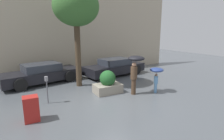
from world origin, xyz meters
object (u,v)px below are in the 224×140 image
at_px(parked_car_near, 42,74).
at_px(newspaper_box, 31,109).
at_px(person_adult, 135,66).
at_px(person_child, 156,73).
at_px(parked_car_far, 115,67).
at_px(street_tree, 76,8).
at_px(parking_meter, 47,84).
at_px(planter_box, 108,83).

relative_size(parked_car_near, newspaper_box, 5.35).
distance_m(person_adult, person_child, 1.21).
distance_m(person_adult, newspaper_box, 4.92).
bearing_deg(parked_car_far, street_tree, 102.31).
bearing_deg(parking_meter, planter_box, -0.61).
height_order(parked_car_near, street_tree, street_tree).
distance_m(planter_box, person_adult, 1.66).
relative_size(person_adult, parking_meter, 1.59).
distance_m(person_adult, parked_car_far, 4.18).
height_order(person_child, street_tree, street_tree).
bearing_deg(street_tree, newspaper_box, -130.86).
xyz_separation_m(person_child, newspaper_box, (-5.90, -0.21, -0.60)).
bearing_deg(parking_meter, person_adult, -11.52).
height_order(person_adult, parked_car_near, person_adult).
height_order(person_adult, street_tree, street_tree).
relative_size(parked_car_far, street_tree, 0.87).
distance_m(street_tree, parking_meter, 4.40).
xyz_separation_m(street_tree, newspaper_box, (-2.76, -3.19, -3.88)).
bearing_deg(person_child, parked_car_near, 94.94).
xyz_separation_m(parking_meter, newspaper_box, (-0.74, -1.35, -0.43)).
bearing_deg(newspaper_box, parking_meter, 61.23).
bearing_deg(parked_car_far, parking_meter, 111.22).
relative_size(person_adult, person_child, 1.50).
relative_size(person_child, newspaper_box, 1.43).
relative_size(planter_box, newspaper_box, 1.51).
relative_size(parked_car_near, parking_meter, 3.96).
xyz_separation_m(parked_car_far, street_tree, (-3.10, -1.28, 3.75)).
xyz_separation_m(person_adult, parked_car_near, (-3.83, 4.30, -0.85)).
bearing_deg(person_child, planter_box, 111.53).
bearing_deg(person_adult, parked_car_far, 61.29).
distance_m(person_child, parked_car_near, 6.77).
distance_m(person_child, parked_car_far, 4.29).
height_order(parked_car_far, newspaper_box, parked_car_far).
bearing_deg(newspaper_box, parked_car_near, 78.71).
xyz_separation_m(person_child, parked_car_near, (-4.93, 4.62, -0.47)).
distance_m(parked_car_far, street_tree, 5.03).
bearing_deg(person_adult, street_tree, 113.80).
xyz_separation_m(person_child, parking_meter, (-5.15, 1.14, -0.17)).
distance_m(planter_box, parked_car_near, 4.43).
height_order(planter_box, parking_meter, parking_meter).
xyz_separation_m(parked_car_far, newspaper_box, (-5.86, -4.48, -0.13)).
xyz_separation_m(person_adult, person_child, (1.10, -0.32, -0.37)).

